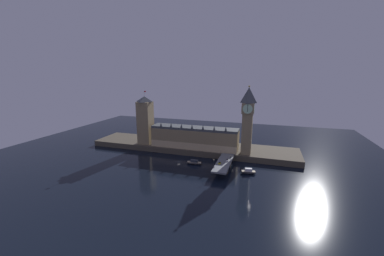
{
  "coord_description": "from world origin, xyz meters",
  "views": [
    {
      "loc": [
        75.06,
        -193.83,
        80.17
      ],
      "look_at": [
        6.54,
        20.0,
        28.58
      ],
      "focal_mm": 22.0,
      "sensor_mm": 36.0,
      "label": 1
    }
  ],
  "objects_px": {
    "car_northbound_trail": "(220,163)",
    "car_southbound_trail": "(227,160)",
    "clock_tower": "(248,119)",
    "boat_downstream": "(248,172)",
    "street_lamp_mid": "(231,158)",
    "street_lamp_far": "(221,152)",
    "street_lamp_near": "(214,162)",
    "boat_upstream": "(194,163)",
    "victoria_tower": "(145,120)",
    "pedestrian_near_rail": "(214,166)"
  },
  "relations": [
    {
      "from": "car_southbound_trail",
      "to": "street_lamp_mid",
      "type": "bearing_deg",
      "value": -47.35
    },
    {
      "from": "boat_upstream",
      "to": "street_lamp_mid",
      "type": "bearing_deg",
      "value": -6.18
    },
    {
      "from": "street_lamp_mid",
      "to": "street_lamp_far",
      "type": "bearing_deg",
      "value": 127.26
    },
    {
      "from": "street_lamp_near",
      "to": "street_lamp_far",
      "type": "xyz_separation_m",
      "value": [
        0.0,
        29.44,
        -0.41
      ]
    },
    {
      "from": "car_southbound_trail",
      "to": "street_lamp_mid",
      "type": "relative_size",
      "value": 0.73
    },
    {
      "from": "street_lamp_mid",
      "to": "street_lamp_far",
      "type": "relative_size",
      "value": 1.01
    },
    {
      "from": "street_lamp_far",
      "to": "boat_upstream",
      "type": "bearing_deg",
      "value": -153.24
    },
    {
      "from": "car_northbound_trail",
      "to": "boat_downstream",
      "type": "xyz_separation_m",
      "value": [
        23.71,
        2.33,
        -5.69
      ]
    },
    {
      "from": "victoria_tower",
      "to": "street_lamp_near",
      "type": "height_order",
      "value": "victoria_tower"
    },
    {
      "from": "street_lamp_mid",
      "to": "street_lamp_far",
      "type": "xyz_separation_m",
      "value": [
        -11.2,
        14.72,
        -0.03
      ]
    },
    {
      "from": "pedestrian_near_rail",
      "to": "boat_upstream",
      "type": "distance_m",
      "value": 29.51
    },
    {
      "from": "boat_upstream",
      "to": "boat_downstream",
      "type": "bearing_deg",
      "value": -7.5
    },
    {
      "from": "victoria_tower",
      "to": "car_northbound_trail",
      "type": "height_order",
      "value": "victoria_tower"
    },
    {
      "from": "clock_tower",
      "to": "car_northbound_trail",
      "type": "xyz_separation_m",
      "value": [
        -18.22,
        -36.24,
        -32.49
      ]
    },
    {
      "from": "victoria_tower",
      "to": "street_lamp_near",
      "type": "xyz_separation_m",
      "value": [
        86.79,
        -48.21,
        -20.37
      ]
    },
    {
      "from": "clock_tower",
      "to": "boat_downstream",
      "type": "bearing_deg",
      "value": -80.8
    },
    {
      "from": "victoria_tower",
      "to": "street_lamp_mid",
      "type": "xyz_separation_m",
      "value": [
        97.99,
        -33.49,
        -20.74
      ]
    },
    {
      "from": "clock_tower",
      "to": "street_lamp_near",
      "type": "height_order",
      "value": "clock_tower"
    },
    {
      "from": "car_northbound_trail",
      "to": "street_lamp_near",
      "type": "bearing_deg",
      "value": -107.41
    },
    {
      "from": "street_lamp_far",
      "to": "car_southbound_trail",
      "type": "bearing_deg",
      "value": -54.43
    },
    {
      "from": "pedestrian_near_rail",
      "to": "street_lamp_near",
      "type": "height_order",
      "value": "street_lamp_near"
    },
    {
      "from": "car_northbound_trail",
      "to": "street_lamp_mid",
      "type": "relative_size",
      "value": 0.59
    },
    {
      "from": "car_southbound_trail",
      "to": "boat_upstream",
      "type": "height_order",
      "value": "car_southbound_trail"
    },
    {
      "from": "victoria_tower",
      "to": "street_lamp_mid",
      "type": "distance_m",
      "value": 105.61
    },
    {
      "from": "pedestrian_near_rail",
      "to": "car_southbound_trail",
      "type": "bearing_deg",
      "value": 66.31
    },
    {
      "from": "clock_tower",
      "to": "street_lamp_mid",
      "type": "relative_size",
      "value": 9.84
    },
    {
      "from": "street_lamp_near",
      "to": "pedestrian_near_rail",
      "type": "bearing_deg",
      "value": 26.78
    },
    {
      "from": "car_northbound_trail",
      "to": "street_lamp_far",
      "type": "relative_size",
      "value": 0.59
    },
    {
      "from": "street_lamp_near",
      "to": "street_lamp_mid",
      "type": "bearing_deg",
      "value": 52.74
    },
    {
      "from": "car_northbound_trail",
      "to": "car_southbound_trail",
      "type": "bearing_deg",
      "value": 58.29
    },
    {
      "from": "car_northbound_trail",
      "to": "street_lamp_mid",
      "type": "bearing_deg",
      "value": 32.17
    },
    {
      "from": "car_southbound_trail",
      "to": "street_lamp_mid",
      "type": "height_order",
      "value": "street_lamp_mid"
    },
    {
      "from": "street_lamp_mid",
      "to": "boat_upstream",
      "type": "height_order",
      "value": "street_lamp_mid"
    },
    {
      "from": "boat_upstream",
      "to": "victoria_tower",
      "type": "bearing_deg",
      "value": 155.22
    },
    {
      "from": "street_lamp_near",
      "to": "boat_downstream",
      "type": "relative_size",
      "value": 0.55
    },
    {
      "from": "car_northbound_trail",
      "to": "street_lamp_mid",
      "type": "distance_m",
      "value": 10.29
    },
    {
      "from": "car_southbound_trail",
      "to": "street_lamp_near",
      "type": "relative_size",
      "value": 0.67
    },
    {
      "from": "street_lamp_near",
      "to": "clock_tower",
      "type": "bearing_deg",
      "value": 65.14
    },
    {
      "from": "car_southbound_trail",
      "to": "street_lamp_far",
      "type": "relative_size",
      "value": 0.74
    },
    {
      "from": "street_lamp_near",
      "to": "street_lamp_mid",
      "type": "height_order",
      "value": "street_lamp_near"
    },
    {
      "from": "street_lamp_near",
      "to": "street_lamp_mid",
      "type": "relative_size",
      "value": 1.09
    },
    {
      "from": "street_lamp_near",
      "to": "boat_upstream",
      "type": "xyz_separation_m",
      "value": [
        -22.05,
        18.32,
        -9.73
      ]
    },
    {
      "from": "clock_tower",
      "to": "boat_upstream",
      "type": "relative_size",
      "value": 4.38
    },
    {
      "from": "boat_downstream",
      "to": "car_northbound_trail",
      "type": "bearing_deg",
      "value": -174.38
    },
    {
      "from": "victoria_tower",
      "to": "street_lamp_near",
      "type": "relative_size",
      "value": 8.02
    },
    {
      "from": "car_southbound_trail",
      "to": "pedestrian_near_rail",
      "type": "distance_m",
      "value": 19.41
    },
    {
      "from": "clock_tower",
      "to": "pedestrian_near_rail",
      "type": "bearing_deg",
      "value": -114.54
    },
    {
      "from": "victoria_tower",
      "to": "street_lamp_far",
      "type": "distance_m",
      "value": 91.2
    },
    {
      "from": "car_northbound_trail",
      "to": "clock_tower",
      "type": "bearing_deg",
      "value": 63.31
    },
    {
      "from": "car_southbound_trail",
      "to": "pedestrian_near_rail",
      "type": "xyz_separation_m",
      "value": [
        -7.8,
        -17.77,
        0.23
      ]
    }
  ]
}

